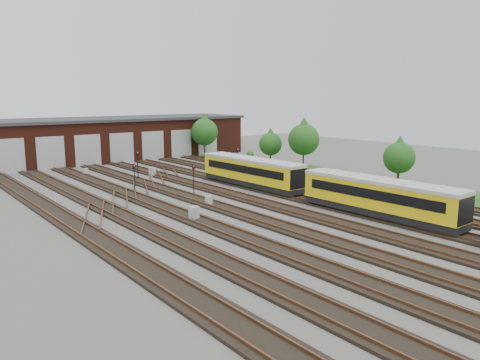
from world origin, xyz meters
TOP-DOWN VIEW (x-y plane):
  - ground at (0.00, 0.00)m, footprint 120.00×120.00m
  - track_network at (-0.17, 0.59)m, footprint 30.40×70.00m
  - maintenance_shed at (-0.01, 39.97)m, footprint 51.00×12.50m
  - grass_verge at (19.00, 10.00)m, footprint 8.00×55.00m
  - metro_train at (6.00, -7.94)m, footprint 2.76×45.83m
  - signal_mast_0 at (-4.81, 13.61)m, footprint 0.25×0.24m
  - signal_mast_1 at (-1.39, 19.87)m, footprint 0.30×0.28m
  - signal_mast_2 at (-0.74, 8.87)m, footprint 0.27×0.25m
  - signal_mast_3 at (9.65, 15.27)m, footprint 0.32×0.30m
  - relay_cabinet_0 at (-6.04, 0.53)m, footprint 0.82×0.74m
  - relay_cabinet_1 at (-5.08, 26.78)m, footprint 0.58×0.50m
  - relay_cabinet_2 at (-2.32, 3.93)m, footprint 0.55×0.46m
  - relay_cabinet_3 at (0.98, 20.90)m, footprint 0.77×0.69m
  - relay_cabinet_4 at (8.76, 7.84)m, footprint 0.67×0.56m
  - tree_0 at (16.32, 32.38)m, footprint 4.26×4.26m
  - tree_1 at (18.40, 18.95)m, footprint 3.21×3.21m
  - tree_2 at (19.91, 14.01)m, footprint 4.17×4.17m
  - tree_3 at (18.69, -1.27)m, footprint 3.35×3.35m
  - bush_0 at (16.00, 9.08)m, footprint 1.33×1.33m
  - bush_1 at (16.39, 14.63)m, footprint 1.26×1.26m
  - bush_2 at (21.85, 27.60)m, footprint 1.19×1.19m

SIDE VIEW (x-z plane):
  - ground at x=0.00m, z-range 0.00..0.00m
  - grass_verge at x=19.00m, z-range 0.00..0.05m
  - track_network at x=-0.17m, z-range -0.06..0.27m
  - relay_cabinet_1 at x=-5.08m, z-range 0.00..0.88m
  - relay_cabinet_2 at x=-2.32m, z-range 0.00..0.90m
  - relay_cabinet_4 at x=8.76m, z-range 0.00..1.08m
  - relay_cabinet_3 at x=0.98m, z-range 0.00..1.11m
  - relay_cabinet_0 at x=-6.04m, z-range 0.00..1.14m
  - bush_2 at x=21.85m, z-range 0.00..1.19m
  - bush_1 at x=16.39m, z-range 0.00..1.26m
  - bush_0 at x=16.00m, z-range 0.00..1.33m
  - metro_train at x=6.00m, z-range 0.36..3.21m
  - signal_mast_0 at x=-4.81m, z-range 0.41..3.28m
  - signal_mast_2 at x=-0.74m, z-range 0.42..3.42m
  - signal_mast_1 at x=-1.39m, z-range 0.49..3.86m
  - signal_mast_3 at x=9.65m, z-range 0.49..3.89m
  - maintenance_shed at x=-0.01m, z-range 0.03..6.38m
  - tree_1 at x=18.40m, z-range 0.76..6.08m
  - tree_3 at x=18.69m, z-range 0.79..6.33m
  - tree_2 at x=19.91m, z-range 0.99..7.89m
  - tree_0 at x=16.32m, z-range 1.01..8.06m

